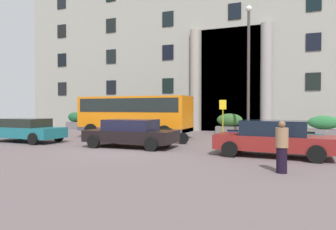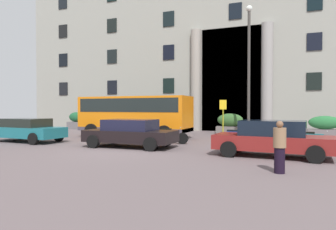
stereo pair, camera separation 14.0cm
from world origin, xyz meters
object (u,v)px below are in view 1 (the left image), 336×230
(hedge_planter_west, at_px, (75,121))
(hedge_planter_entrance_right, at_px, (324,127))
(parked_compact_extra, at_px, (131,133))
(pedestrian_child_trailing, at_px, (282,147))
(hedge_planter_east, at_px, (122,124))
(white_taxi_kerbside, at_px, (274,138))
(lamppost_plaza_centre, at_px, (249,62))
(orange_minibus, at_px, (135,113))
(motorcycle_far_end, at_px, (312,140))
(parked_sedan_second, at_px, (26,130))
(hedge_planter_entrance_left, at_px, (160,123))
(bus_stop_sign, at_px, (223,114))
(scooter_by_planter, at_px, (169,135))
(hedge_planter_far_west, at_px, (230,124))
(motorcycle_near_kerb, at_px, (236,137))

(hedge_planter_west, bearing_deg, hedge_planter_entrance_right, -0.47)
(parked_compact_extra, height_order, pedestrian_child_trailing, pedestrian_child_trailing)
(hedge_planter_west, relative_size, hedge_planter_east, 0.87)
(white_taxi_kerbside, height_order, lamppost_plaza_centre, lamppost_plaza_centre)
(pedestrian_child_trailing, relative_size, lamppost_plaza_centre, 0.18)
(orange_minibus, distance_m, white_taxi_kerbside, 9.86)
(hedge_planter_east, xyz_separation_m, motorcycle_far_end, (13.98, -7.20, -0.15))
(hedge_planter_east, height_order, parked_sedan_second, parked_sedan_second)
(hedge_planter_entrance_left, xyz_separation_m, parked_compact_extra, (2.53, -9.57, 0.01))
(hedge_planter_entrance_right, xyz_separation_m, pedestrian_child_trailing, (-2.42, -12.98, 0.09))
(bus_stop_sign, xyz_separation_m, motorcycle_far_end, (4.86, -4.20, -1.04))
(hedge_planter_entrance_left, height_order, lamppost_plaza_centre, lamppost_plaza_centre)
(hedge_planter_east, bearing_deg, pedestrian_child_trailing, -45.33)
(hedge_planter_entrance_right, xyz_separation_m, scooter_by_planter, (-8.06, -7.43, -0.21))
(bus_stop_sign, relative_size, motorcycle_far_end, 1.21)
(bus_stop_sign, distance_m, parked_compact_extra, 7.14)
(hedge_planter_entrance_left, bearing_deg, bus_stop_sign, -29.48)
(pedestrian_child_trailing, bearing_deg, hedge_planter_far_west, -22.69)
(hedge_planter_west, distance_m, scooter_by_planter, 14.26)
(hedge_planter_west, bearing_deg, parked_sedan_second, -65.96)
(parked_compact_extra, relative_size, parked_sedan_second, 0.99)
(hedge_planter_entrance_right, height_order, hedge_planter_west, hedge_planter_west)
(hedge_planter_east, distance_m, parked_compact_extra, 11.04)
(lamppost_plaza_centre, bearing_deg, scooter_by_planter, -122.80)
(hedge_planter_entrance_left, xyz_separation_m, motorcycle_far_end, (10.60, -7.44, -0.23))
(orange_minibus, xyz_separation_m, parked_compact_extra, (2.04, -4.30, -0.88))
(bus_stop_sign, relative_size, hedge_planter_west, 1.58)
(hedge_planter_west, height_order, motorcycle_near_kerb, hedge_planter_west)
(orange_minibus, xyz_separation_m, hedge_planter_far_west, (5.11, 5.32, -0.85))
(bus_stop_sign, xyz_separation_m, hedge_planter_entrance_left, (-5.74, 3.24, -0.82))
(orange_minibus, relative_size, parked_sedan_second, 1.61)
(parked_compact_extra, bearing_deg, hedge_planter_entrance_right, 44.69)
(bus_stop_sign, bearing_deg, parked_compact_extra, -116.88)
(hedge_planter_entrance_right, bearing_deg, parked_compact_extra, -134.76)
(motorcycle_near_kerb, bearing_deg, motorcycle_far_end, -2.20)
(hedge_planter_west, xyz_separation_m, hedge_planter_east, (4.93, -0.21, -0.13))
(parked_sedan_second, height_order, motorcycle_near_kerb, parked_sedan_second)
(motorcycle_far_end, bearing_deg, hedge_planter_entrance_right, 83.42)
(hedge_planter_entrance_right, height_order, hedge_planter_east, hedge_planter_entrance_right)
(parked_compact_extra, distance_m, parked_sedan_second, 6.54)
(parked_sedan_second, distance_m, motorcycle_far_end, 14.78)
(hedge_planter_entrance_left, bearing_deg, pedestrian_child_trailing, -54.48)
(hedge_planter_east, height_order, parked_compact_extra, parked_compact_extra)
(parked_compact_extra, distance_m, lamppost_plaza_centre, 9.62)
(motorcycle_near_kerb, bearing_deg, white_taxi_kerbside, -56.39)
(hedge_planter_west, bearing_deg, hedge_planter_east, -2.45)
(white_taxi_kerbside, relative_size, pedestrian_child_trailing, 2.98)
(bus_stop_sign, xyz_separation_m, motorcycle_near_kerb, (1.45, -4.16, -1.04))
(hedge_planter_entrance_right, bearing_deg, orange_minibus, -155.91)
(orange_minibus, bearing_deg, hedge_planter_entrance_left, 95.08)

